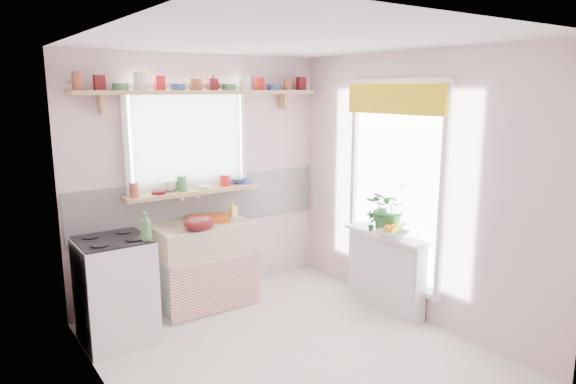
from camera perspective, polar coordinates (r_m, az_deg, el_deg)
room at (r=5.06m, az=0.79°, el=2.50°), size 3.20×3.20×3.20m
sink_unit at (r=5.25m, az=-9.32°, el=-7.89°), size 0.95×0.65×1.11m
cooker at (r=4.71m, az=-18.62°, el=-10.25°), size 0.58×0.58×0.93m
radiator_ledge at (r=5.22m, az=10.83°, el=-8.45°), size 0.22×0.95×0.78m
windowsill at (r=5.23m, az=-10.46°, el=0.03°), size 1.40×0.22×0.04m
pine_shelf at (r=5.19m, az=-9.28°, el=10.88°), size 2.52×0.24×0.04m
shelf_crockery at (r=5.19m, az=-9.30°, el=11.71°), size 2.47×0.11×0.12m
sill_crockery at (r=5.20m, az=-10.99°, el=0.77°), size 1.35×0.11×0.12m
dish_tray at (r=5.22m, az=-8.85°, el=-2.96°), size 0.47×0.41×0.04m
colander at (r=4.89m, az=-9.84°, el=-3.42°), size 0.35×0.35×0.13m
jade_plant at (r=5.10m, az=10.99°, el=-1.65°), size 0.55×0.52×0.49m
fruit_bowl at (r=4.94m, az=11.54°, el=-4.62°), size 0.30×0.30×0.07m
herb_pot at (r=5.12m, az=9.19°, el=-3.18°), size 0.11×0.08×0.20m
soap_bottle_sink at (r=5.33m, az=-6.15°, el=-1.89°), size 0.09×0.09×0.17m
sill_cup at (r=5.19m, az=-12.97°, el=0.67°), size 0.18×0.18×0.11m
sill_bowl at (r=5.51m, az=-5.61°, el=1.27°), size 0.20×0.20×0.06m
shelf_vase at (r=5.30m, az=-8.29°, el=11.97°), size 0.15×0.15×0.15m
cooker_bottle at (r=4.40m, az=-15.52°, el=-3.71°), size 0.12×0.12×0.24m
fruit at (r=4.93m, az=11.56°, el=-3.93°), size 0.20×0.14×0.10m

